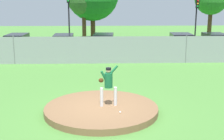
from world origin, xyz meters
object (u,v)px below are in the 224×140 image
at_px(parked_car_burgundy, 181,43).
at_px(traffic_light_far, 197,14).
at_px(pitcher_youth, 108,83).
at_px(parked_car_slate, 103,44).
at_px(parked_car_silver, 215,43).
at_px(parked_car_teal, 18,44).
at_px(traffic_light_near, 69,11).
at_px(parked_car_white, 64,45).
at_px(baseball, 120,112).

bearing_deg(parked_car_burgundy, traffic_light_far, 58.96).
bearing_deg(pitcher_youth, parked_car_slate, 90.26).
height_order(parked_car_burgundy, parked_car_silver, parked_car_burgundy).
height_order(parked_car_teal, parked_car_silver, parked_car_teal).
bearing_deg(traffic_light_near, parked_car_slate, -53.06).
relative_size(parked_car_white, parked_car_burgundy, 1.01).
bearing_deg(parked_car_burgundy, parked_car_silver, 0.26).
distance_m(baseball, traffic_light_near, 20.20).
xyz_separation_m(pitcher_youth, parked_car_teal, (-7.49, 14.63, -0.42)).
distance_m(baseball, traffic_light_far, 21.93).
bearing_deg(baseball, parked_car_burgundy, 67.71).
bearing_deg(parked_car_white, parked_car_burgundy, 2.48).
bearing_deg(baseball, traffic_light_near, 101.14).
xyz_separation_m(baseball, parked_car_white, (-3.88, 15.04, 0.51)).
xyz_separation_m(baseball, parked_car_burgundy, (6.35, 15.48, 0.51)).
bearing_deg(traffic_light_near, baseball, -78.86).
bearing_deg(parked_car_white, parked_car_silver, 1.97).
bearing_deg(traffic_light_near, parked_car_teal, -134.80).
height_order(pitcher_youth, parked_car_burgundy, pitcher_youth).
distance_m(pitcher_youth, parked_car_teal, 16.44).
bearing_deg(parked_car_teal, traffic_light_near, 45.20).
distance_m(parked_car_burgundy, traffic_light_far, 5.59).
bearing_deg(parked_car_silver, parked_car_white, -178.03).
distance_m(parked_car_slate, traffic_light_far, 10.82).
distance_m(pitcher_youth, baseball, 1.33).
height_order(baseball, traffic_light_far, traffic_light_far).
xyz_separation_m(pitcher_youth, parked_car_silver, (9.81, 14.65, -0.43)).
bearing_deg(baseball, pitcher_youth, 116.83).
bearing_deg(parked_car_slate, parked_car_silver, 2.31).
bearing_deg(baseball, parked_car_teal, 117.10).
bearing_deg(pitcher_youth, parked_car_white, 103.69).
relative_size(baseball, parked_car_white, 0.02).
bearing_deg(parked_car_slate, baseball, -88.14).
xyz_separation_m(traffic_light_near, traffic_light_far, (12.80, 0.24, -0.33)).
xyz_separation_m(pitcher_youth, traffic_light_far, (9.38, 18.97, 1.97)).
xyz_separation_m(parked_car_silver, traffic_light_near, (-13.24, 4.07, 2.73)).
bearing_deg(parked_car_slate, pitcher_youth, -89.74).
bearing_deg(pitcher_youth, traffic_light_far, 63.69).
distance_m(pitcher_youth, parked_car_burgundy, 16.13).
bearing_deg(traffic_light_far, traffic_light_near, -178.91).
bearing_deg(traffic_light_far, parked_car_white, -159.61).
distance_m(pitcher_youth, parked_car_white, 14.61).
bearing_deg(parked_car_slate, traffic_light_near, 126.94).
bearing_deg(traffic_light_near, parked_car_silver, -17.10).
height_order(pitcher_youth, traffic_light_far, traffic_light_far).
height_order(pitcher_youth, parked_car_white, pitcher_youth).
bearing_deg(pitcher_youth, baseball, -63.17).
bearing_deg(parked_car_silver, pitcher_youth, -123.81).
bearing_deg(baseball, parked_car_slate, 91.86).
height_order(pitcher_youth, baseball, pitcher_youth).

